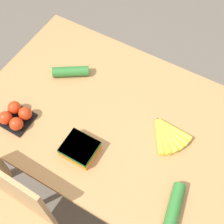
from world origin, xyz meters
TOP-DOWN VIEW (x-y plane):
  - ground_plane at (0.00, 0.00)m, footprint 12.00×12.00m
  - dining_table at (0.00, 0.00)m, footprint 1.35×0.92m
  - banana_bunch at (-0.29, -0.03)m, footprint 0.20×0.18m
  - tomato_pack at (0.39, 0.26)m, footprint 0.15×0.15m
  - carrot_bag at (0.03, 0.25)m, footprint 0.15×0.14m
  - cucumber_near at (0.32, -0.11)m, footprint 0.19×0.15m
  - cucumber_far at (-0.46, 0.27)m, footprint 0.09×0.20m

SIDE VIEW (x-z plane):
  - ground_plane at x=0.00m, z-range 0.00..0.00m
  - dining_table at x=0.00m, z-range 0.28..1.05m
  - banana_bunch at x=-0.29m, z-range 0.76..0.80m
  - cucumber_near at x=0.32m, z-range 0.76..0.82m
  - cucumber_far at x=-0.46m, z-range 0.76..0.82m
  - carrot_bag at x=0.03m, z-range 0.77..0.83m
  - tomato_pack at x=0.39m, z-range 0.76..0.84m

